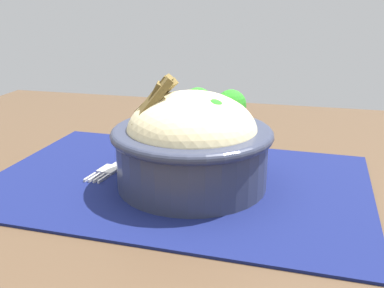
{
  "coord_description": "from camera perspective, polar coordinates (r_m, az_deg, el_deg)",
  "views": [
    {
      "loc": [
        -0.14,
        0.46,
        0.92
      ],
      "look_at": [
        -0.02,
        -0.01,
        0.75
      ],
      "focal_mm": 41.79,
      "sensor_mm": 36.0,
      "label": 1
    }
  ],
  "objects": [
    {
      "name": "table",
      "position": [
        0.55,
        -2.38,
        -11.71
      ],
      "size": [
        1.03,
        0.91,
        0.7
      ],
      "color": "#4C3826",
      "rests_on": "ground_plane"
    },
    {
      "name": "fork",
      "position": [
        0.59,
        -9.6,
        -2.63
      ],
      "size": [
        0.03,
        0.12,
        0.0
      ],
      "color": "#BCBCBC",
      "rests_on": "placemat"
    },
    {
      "name": "placemat",
      "position": [
        0.54,
        -2.13,
        -4.79
      ],
      "size": [
        0.46,
        0.31,
        0.0
      ],
      "primitive_type": "cube",
      "rotation": [
        0.0,
        0.0,
        -0.03
      ],
      "color": "#11194C",
      "rests_on": "table"
    },
    {
      "name": "bowl",
      "position": [
        0.51,
        0.04,
        0.24
      ],
      "size": [
        0.19,
        0.19,
        0.13
      ],
      "color": "#2D3347",
      "rests_on": "placemat"
    }
  ]
}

